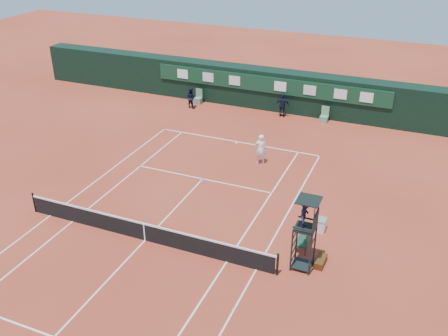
{
  "coord_description": "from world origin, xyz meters",
  "views": [
    {
      "loc": [
        10.7,
        -16.11,
        13.78
      ],
      "look_at": [
        1.48,
        6.0,
        1.2
      ],
      "focal_mm": 40.0,
      "sensor_mm": 36.0,
      "label": 1
    }
  ],
  "objects_px": {
    "player_bench": "(306,237)",
    "player": "(261,149)",
    "tennis_net": "(144,231)",
    "cooler": "(320,225)",
    "umpire_chair": "(306,219)"
  },
  "relations": [
    {
      "from": "tennis_net",
      "to": "umpire_chair",
      "type": "height_order",
      "value": "umpire_chair"
    },
    {
      "from": "umpire_chair",
      "to": "cooler",
      "type": "xyz_separation_m",
      "value": [
        0.08,
        3.03,
        -2.13
      ]
    },
    {
      "from": "umpire_chair",
      "to": "player",
      "type": "bearing_deg",
      "value": 119.21
    },
    {
      "from": "umpire_chair",
      "to": "tennis_net",
      "type": "bearing_deg",
      "value": -172.92
    },
    {
      "from": "umpire_chair",
      "to": "player",
      "type": "height_order",
      "value": "umpire_chair"
    },
    {
      "from": "umpire_chair",
      "to": "cooler",
      "type": "bearing_deg",
      "value": 88.48
    },
    {
      "from": "player_bench",
      "to": "player",
      "type": "bearing_deg",
      "value": 122.71
    },
    {
      "from": "player_bench",
      "to": "player",
      "type": "height_order",
      "value": "player"
    },
    {
      "from": "umpire_chair",
      "to": "cooler",
      "type": "distance_m",
      "value": 3.71
    },
    {
      "from": "umpire_chair",
      "to": "player",
      "type": "xyz_separation_m",
      "value": [
        -4.84,
        8.65,
        -1.52
      ]
    },
    {
      "from": "tennis_net",
      "to": "player",
      "type": "bearing_deg",
      "value": 75.99
    },
    {
      "from": "tennis_net",
      "to": "cooler",
      "type": "relative_size",
      "value": 20.0
    },
    {
      "from": "cooler",
      "to": "player",
      "type": "height_order",
      "value": "player"
    },
    {
      "from": "tennis_net",
      "to": "umpire_chair",
      "type": "distance_m",
      "value": 7.53
    },
    {
      "from": "player_bench",
      "to": "player",
      "type": "relative_size",
      "value": 0.64
    }
  ]
}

